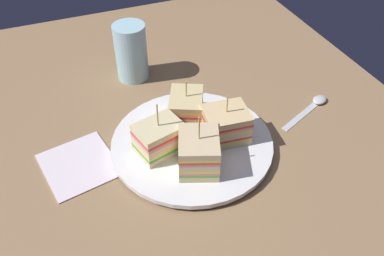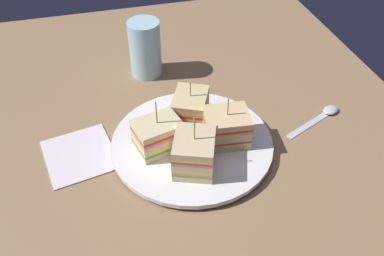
# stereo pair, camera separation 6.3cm
# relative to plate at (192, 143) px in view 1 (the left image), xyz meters

# --- Properties ---
(ground_plane) EXTENTS (1.14, 0.88, 0.02)m
(ground_plane) POSITION_rel_plate_xyz_m (0.00, 0.00, -0.02)
(ground_plane) COLOR #8D6C4B
(plate) EXTENTS (0.28, 0.28, 0.02)m
(plate) POSITION_rel_plate_xyz_m (0.00, 0.00, 0.00)
(plate) COLOR white
(plate) RESTS_ON ground_plane
(sandwich_wedge_0) EXTENTS (0.09, 0.08, 0.08)m
(sandwich_wedge_0) POSITION_rel_plate_xyz_m (0.06, -0.01, 0.03)
(sandwich_wedge_0) COLOR beige
(sandwich_wedge_0) RESTS_ON plate
(sandwich_wedge_1) EXTENTS (0.07, 0.09, 0.10)m
(sandwich_wedge_1) POSITION_rel_plate_xyz_m (-0.00, 0.06, 0.03)
(sandwich_wedge_1) COLOR beige
(sandwich_wedge_1) RESTS_ON plate
(sandwich_wedge_2) EXTENTS (0.09, 0.09, 0.10)m
(sandwich_wedge_2) POSITION_rel_plate_xyz_m (-0.06, 0.01, 0.04)
(sandwich_wedge_2) COLOR #D8C484
(sandwich_wedge_2) RESTS_ON plate
(sandwich_wedge_3) EXTENTS (0.07, 0.08, 0.09)m
(sandwich_wedge_3) POSITION_rel_plate_xyz_m (-0.01, -0.06, 0.03)
(sandwich_wedge_3) COLOR beige
(sandwich_wedge_3) RESTS_ON plate
(chip_pile) EXTENTS (0.06, 0.06, 0.02)m
(chip_pile) POSITION_rel_plate_xyz_m (-0.00, 0.00, 0.02)
(chip_pile) COLOR #E4D17F
(chip_pile) RESTS_ON plate
(spoon) EXTENTS (0.07, 0.13, 0.01)m
(spoon) POSITION_rel_plate_xyz_m (0.02, -0.27, -0.01)
(spoon) COLOR silver
(spoon) RESTS_ON ground_plane
(napkin) EXTENTS (0.14, 0.13, 0.01)m
(napkin) POSITION_rel_plate_xyz_m (0.03, 0.19, -0.01)
(napkin) COLOR silver
(napkin) RESTS_ON ground_plane
(drinking_glass) EXTENTS (0.07, 0.07, 0.12)m
(drinking_glass) POSITION_rel_plate_xyz_m (0.25, 0.03, 0.04)
(drinking_glass) COLOR #A8D8E7
(drinking_glass) RESTS_ON ground_plane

